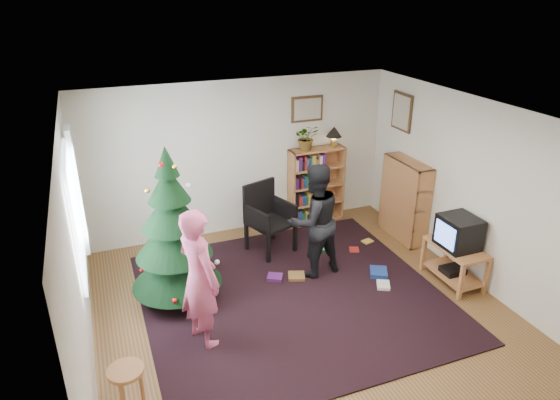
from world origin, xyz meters
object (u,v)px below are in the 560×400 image
object	(u,v)px
armchair	(268,214)
person_by_chair	(314,221)
table_lamp	(334,133)
person_standing	(199,278)
potted_plant	(306,137)
picture_right	(402,112)
christmas_tree	(173,239)
tv_stand	(454,261)
crt_tv	(459,232)
stool	(127,380)
bookshelf_back	(316,184)
picture_back	(307,109)
bookshelf_right	(405,199)

from	to	relation	value
armchair	person_by_chair	world-z (taller)	person_by_chair
armchair	table_lamp	distance (m)	1.83
armchair	person_standing	xyz separation A→B (m)	(-1.46, -1.81, 0.25)
potted_plant	picture_right	bearing A→B (deg)	-23.04
christmas_tree	person_standing	xyz separation A→B (m)	(0.11, -0.96, -0.04)
christmas_tree	armchair	world-z (taller)	christmas_tree
christmas_tree	tv_stand	world-z (taller)	christmas_tree
picture_right	crt_tv	bearing A→B (deg)	-97.69
stool	christmas_tree	bearing A→B (deg)	66.15
picture_right	bookshelf_back	bearing A→B (deg)	153.58
armchair	person_by_chair	bearing A→B (deg)	-89.50
stool	potted_plant	world-z (taller)	potted_plant
person_by_chair	bookshelf_back	bearing A→B (deg)	-124.56
picture_back	stool	size ratio (longest dim) A/B	0.97
picture_back	table_lamp	distance (m)	0.62
picture_back	bookshelf_right	world-z (taller)	picture_back
armchair	person_standing	distance (m)	2.34
bookshelf_back	tv_stand	bearing A→B (deg)	-69.54
picture_right	table_lamp	world-z (taller)	picture_right
picture_right	person_by_chair	bearing A→B (deg)	-153.12
bookshelf_back	person_by_chair	distance (m)	1.78
bookshelf_back	person_by_chair	size ratio (longest dim) A/B	0.79
picture_back	potted_plant	distance (m)	0.46
bookshelf_right	potted_plant	world-z (taller)	potted_plant
person_standing	tv_stand	bearing A→B (deg)	-112.16
bookshelf_right	crt_tv	size ratio (longest dim) A/B	2.62
tv_stand	picture_back	bearing A→B (deg)	112.10
picture_right	stool	xyz separation A→B (m)	(-4.67, -2.72, -1.51)
bookshelf_back	potted_plant	distance (m)	0.87
picture_right	table_lamp	xyz separation A→B (m)	(-0.89, 0.59, -0.41)
tv_stand	table_lamp	bearing A→B (deg)	104.20
table_lamp	bookshelf_back	bearing A→B (deg)	180.00
tv_stand	crt_tv	size ratio (longest dim) A/B	1.73
bookshelf_right	table_lamp	xyz separation A→B (m)	(-0.75, 1.09, 0.87)
crt_tv	person_by_chair	xyz separation A→B (m)	(-1.71, 0.91, 0.06)
potted_plant	tv_stand	bearing A→B (deg)	-65.62
picture_back	bookshelf_right	distance (m)	2.14
armchair	tv_stand	bearing A→B (deg)	-61.63
picture_back	tv_stand	xyz separation A→B (m)	(1.07, -2.63, -1.63)
armchair	potted_plant	size ratio (longest dim) A/B	2.51
stool	tv_stand	bearing A→B (deg)	10.36
person_standing	potted_plant	bearing A→B (deg)	-65.69
crt_tv	bookshelf_back	bearing A→B (deg)	110.40
bookshelf_back	armchair	distance (m)	1.30
bookshelf_right	potted_plant	bearing A→B (deg)	48.90
picture_back	christmas_tree	distance (m)	3.23
bookshelf_right	crt_tv	bearing A→B (deg)	175.01
armchair	person_by_chair	xyz separation A→B (m)	(0.34, -0.93, 0.24)
potted_plant	bookshelf_right	bearing A→B (deg)	-41.10
picture_right	bookshelf_right	size ratio (longest dim) A/B	0.46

